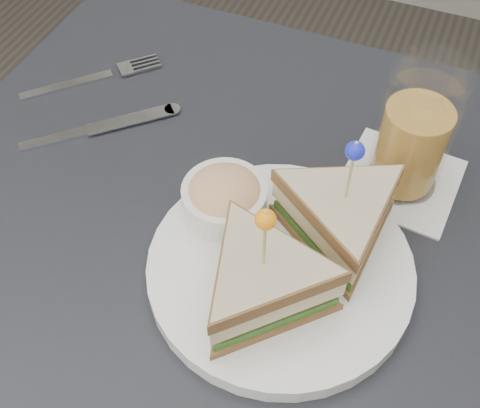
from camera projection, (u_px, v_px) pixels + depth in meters
name	position (u px, v px, depth m)	size (l,w,h in m)	color
table	(229.00, 272.00, 0.74)	(0.80, 0.80, 0.75)	black
plate_meal	(289.00, 248.00, 0.61)	(0.35, 0.35, 0.17)	white
cutlery_fork	(98.00, 76.00, 0.85)	(0.16, 0.16, 0.01)	silver
cutlery_knife	(94.00, 129.00, 0.78)	(0.17, 0.16, 0.01)	silver
drink_set	(413.00, 137.00, 0.67)	(0.14, 0.14, 0.17)	white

